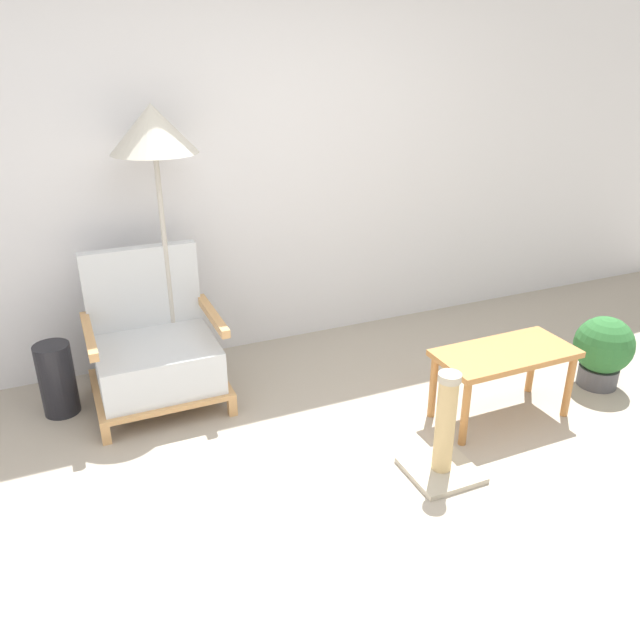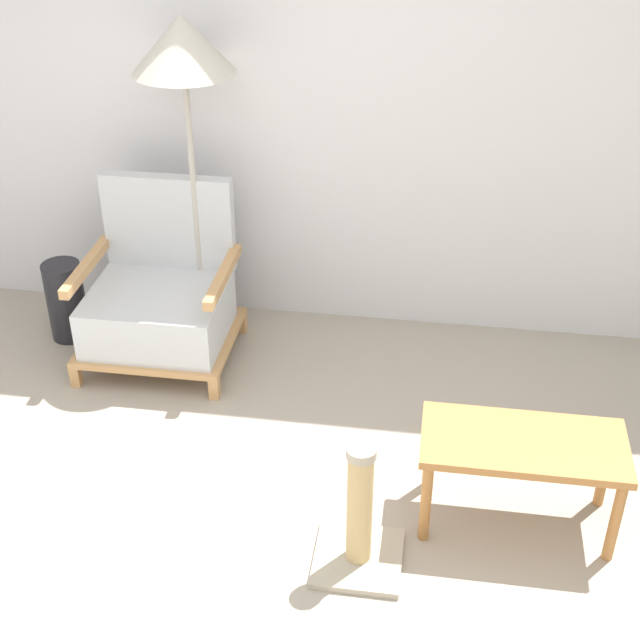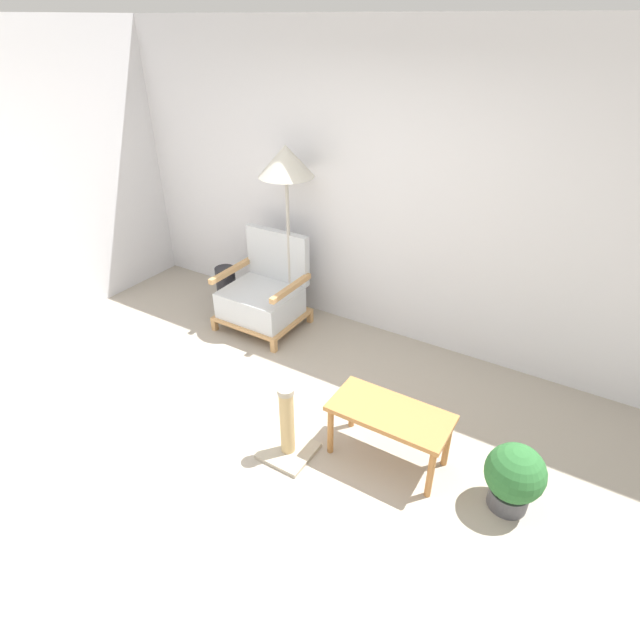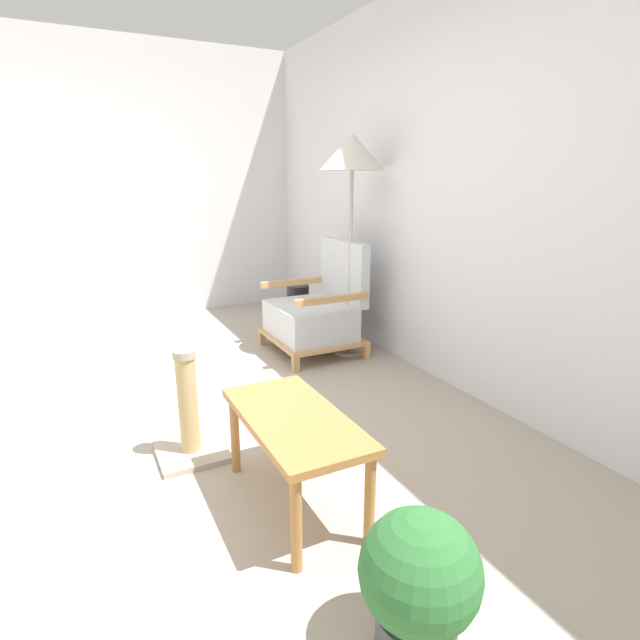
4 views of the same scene
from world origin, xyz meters
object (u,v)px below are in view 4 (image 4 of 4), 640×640
Objects in this scene: coffee_table at (294,429)px; potted_plant at (419,580)px; vase at (298,309)px; armchair at (316,312)px; floor_lamp at (352,159)px; scratching_post at (189,421)px.

coffee_table is 1.72× the size of potted_plant.
coffee_table is 2.62m from vase.
armchair is 2.05× the size of vase.
potted_plant is at bearing 2.72° from coffee_table.
floor_lamp is 2.97× the size of scratching_post.
armchair is at bearing 159.98° from potted_plant.
floor_lamp is (0.16, 0.22, 1.21)m from armchair.
scratching_post is at bearing -47.93° from armchair.
scratching_post is (1.76, -1.41, -0.03)m from vase.
floor_lamp is 3.03m from potted_plant.
coffee_table is at bearing -177.28° from potted_plant.
coffee_table is at bearing 27.65° from scratching_post.
floor_lamp is 2.13× the size of coffee_table.
armchair is 1.94× the size of potted_plant.
coffee_table is at bearing -24.58° from vase.
floor_lamp is 2.30m from scratching_post.
scratching_post reaches higher than potted_plant.
scratching_post reaches higher than coffee_table.
vase is at bearing 161.87° from potted_plant.
armchair is 2.80m from potted_plant.
coffee_table is (1.81, -1.00, 0.03)m from armchair.
potted_plant reaches higher than vase.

